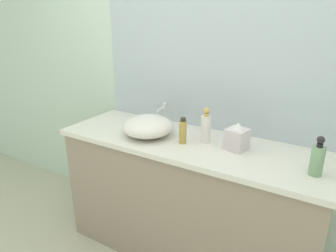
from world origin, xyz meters
TOP-DOWN VIEW (x-y plane):
  - bathroom_wall_rear at (0.00, 0.73)m, footprint 6.00×0.06m
  - vanity_counter at (0.02, 0.41)m, footprint 1.70×0.56m
  - wall_mirror_panel at (0.02, 0.69)m, footprint 1.62×0.01m
  - sink_basin at (-0.25, 0.36)m, footprint 0.33×0.34m
  - faucet at (-0.25, 0.55)m, footprint 0.03×0.11m
  - soap_dispenser at (0.75, 0.34)m, footprint 0.06×0.06m
  - lotion_bottle at (0.12, 0.45)m, footprint 0.06×0.06m
  - perfume_bottle at (0.01, 0.36)m, footprint 0.05×0.05m
  - tissue_box at (0.32, 0.44)m, footprint 0.13×0.13m

SIDE VIEW (x-z plane):
  - vanity_counter at x=0.02m, z-range 0.00..0.87m
  - sink_basin at x=-0.25m, z-range 0.86..0.99m
  - tissue_box at x=0.32m, z-range 0.85..1.02m
  - perfume_bottle at x=0.01m, z-range 0.86..1.02m
  - soap_dispenser at x=0.75m, z-range 0.85..1.05m
  - lotion_bottle at x=0.12m, z-range 0.85..1.07m
  - faucet at x=-0.25m, z-range 0.88..1.05m
  - bathroom_wall_rear at x=0.00m, z-range 0.00..2.60m
  - wall_mirror_panel at x=0.02m, z-range 0.86..1.95m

